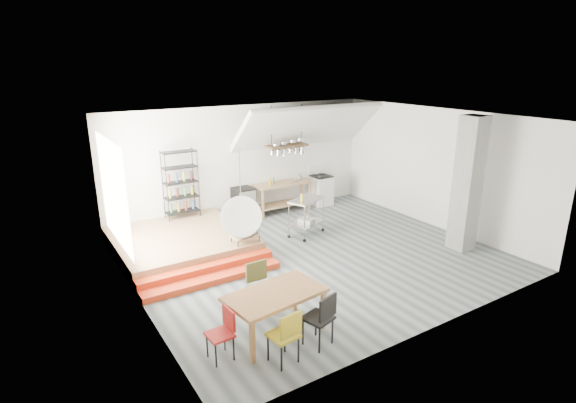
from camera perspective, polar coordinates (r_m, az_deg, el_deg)
floor at (r=10.58m, az=3.33°, el=-6.92°), size 8.00×8.00×0.00m
wall_back at (r=12.94m, az=-5.62°, el=5.03°), size 8.00×0.04×3.20m
wall_left at (r=8.44m, az=-19.18°, el=-2.61°), size 0.04×7.00×3.20m
wall_right at (r=12.72m, az=18.32°, el=4.02°), size 0.04×7.00×3.20m
ceiling at (r=9.71m, az=3.66°, el=10.56°), size 8.00×7.00×0.02m
slope_ceiling at (r=13.17m, az=2.56°, el=9.52°), size 4.40×1.44×1.32m
window_pane at (r=9.79m, az=-21.29°, el=1.10°), size 0.02×2.50×2.20m
platform at (r=11.11m, az=-13.45°, el=-5.05°), size 3.00×3.00×0.40m
step_lower at (r=9.49m, az=-9.41°, el=-9.69°), size 3.00×0.35×0.13m
step_upper at (r=9.75m, az=-10.26°, el=-8.52°), size 3.00×0.35×0.27m
concrete_column at (r=11.30m, az=21.84°, el=2.04°), size 0.50×0.50×3.20m
kitchen_counter at (r=13.40m, az=-0.62°, el=1.25°), size 1.80×0.60×0.91m
stove at (r=14.20m, az=4.18°, el=1.53°), size 0.60×0.60×1.18m
pot_rack at (r=12.92m, az=-0.01°, el=6.80°), size 1.20×0.50×1.43m
wire_shelving at (r=11.99m, az=-13.48°, el=2.30°), size 0.88×0.38×1.80m
microwave_shelf at (r=10.29m, az=-5.45°, el=-4.39°), size 0.60×0.40×0.16m
paper_lantern at (r=6.52m, az=-5.95°, el=-1.93°), size 0.60×0.60×0.60m
dining_table at (r=7.46m, az=-1.64°, el=-12.05°), size 1.70×1.08×0.76m
chair_mustard at (r=6.87m, az=-0.23°, el=-16.35°), size 0.45×0.45×0.89m
chair_black at (r=7.26m, az=4.32°, el=-14.24°), size 0.52×0.52×0.92m
chair_olive at (r=8.14m, az=-3.61°, el=-10.32°), size 0.44×0.44×0.95m
chair_red at (r=7.10m, az=-8.19°, el=-15.78°), size 0.39×0.39×0.81m
rolling_cart at (r=11.61m, az=2.36°, el=-1.29°), size 1.11×0.88×0.98m
mini_fridge at (r=12.88m, az=-5.70°, el=-0.27°), size 0.54×0.54×0.92m
microwave at (r=10.23m, az=-5.48°, el=-3.54°), size 0.62×0.52×0.29m
bowl at (r=13.49m, az=0.93°, el=2.72°), size 0.25×0.25×0.05m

